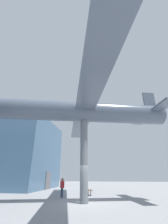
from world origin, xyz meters
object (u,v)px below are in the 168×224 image
Objects in this scene: support_pylon_central at (84,158)px; visitor_person at (62,186)px; suspended_airplane at (81,112)px; plaza_bench at (89,190)px.

support_pylon_central reaches higher than visitor_person.
support_pylon_central is 3.91m from suspended_airplane.
visitor_person is (2.77, 2.19, -6.04)m from suspended_airplane.
support_pylon_central is 4.09× the size of plaza_bench.
suspended_airplane is 12.45× the size of plaza_bench.
suspended_airplane reaches higher than plaza_bench.
visitor_person reaches higher than plaza_bench.
suspended_airplane is (-0.07, 0.25, 3.90)m from support_pylon_central.
plaza_bench is (2.02, -2.23, -0.46)m from visitor_person.
support_pylon_central reaches higher than plaza_bench.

